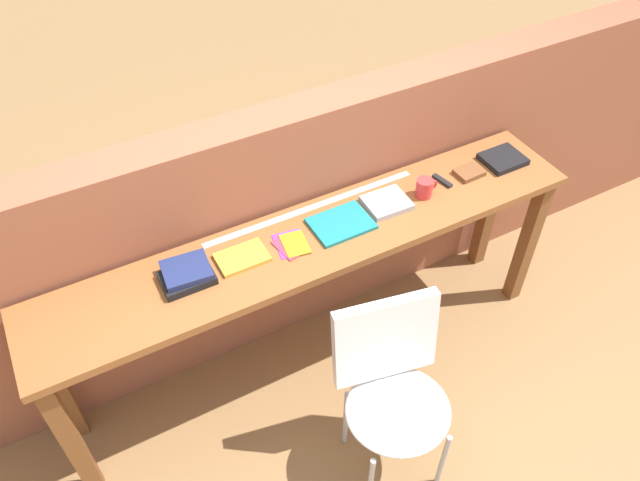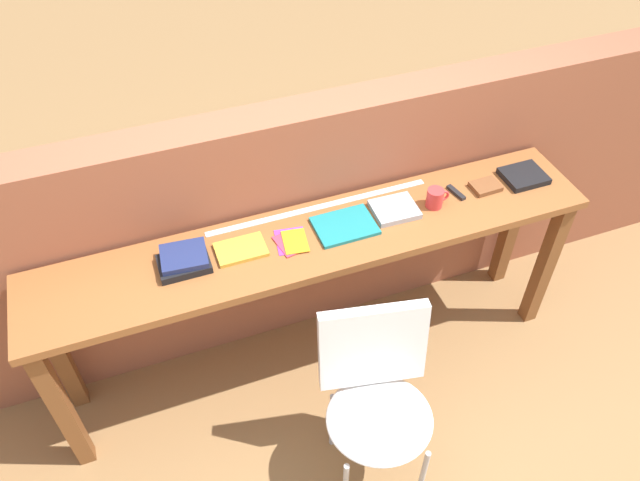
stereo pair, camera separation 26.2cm
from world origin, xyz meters
name	(u,v)px [view 1 (the left image)]	position (x,y,z in m)	size (l,w,h in m)	color
ground_plane	(344,400)	(0.00, 0.00, 0.00)	(40.00, 40.00, 0.00)	olive
brick_wall_back	(282,227)	(0.00, 0.64, 0.65)	(6.00, 0.20, 1.31)	#935138
sideboard	(315,259)	(0.00, 0.30, 0.74)	(2.50, 0.44, 0.88)	brown
chair_white_moulded	(393,386)	(0.04, -0.31, 0.53)	(0.52, 0.53, 0.89)	white
book_stack_leftmost	(187,275)	(-0.56, 0.32, 0.91)	(0.21, 0.18, 0.06)	black
magazine_cycling	(242,257)	(-0.33, 0.33, 0.89)	(0.21, 0.14, 0.02)	gold
pamphlet_pile_colourful	(292,244)	(-0.11, 0.30, 0.88)	(0.15, 0.18, 0.01)	purple
book_open_centre	(341,224)	(0.14, 0.31, 0.89)	(0.26, 0.20, 0.02)	#19757A
book_grey_hardcover	(387,203)	(0.38, 0.33, 0.89)	(0.20, 0.17, 0.03)	#9E9EA3
mug	(425,188)	(0.57, 0.30, 0.92)	(0.11, 0.08, 0.09)	red
multitool_folded	(442,181)	(0.70, 0.34, 0.89)	(0.02, 0.11, 0.02)	black
leather_journal_brown	(469,172)	(0.85, 0.32, 0.89)	(0.13, 0.10, 0.02)	brown
book_repair_rightmost	(503,159)	(1.06, 0.33, 0.89)	(0.20, 0.17, 0.03)	black
ruler_metal_back_edge	(312,207)	(0.08, 0.47, 0.88)	(1.04, 0.03, 0.00)	silver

